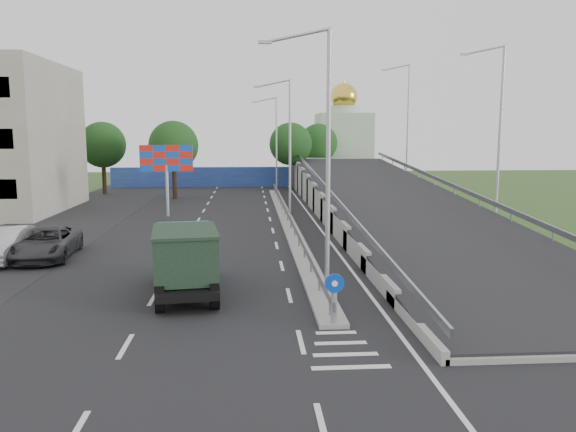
{
  "coord_description": "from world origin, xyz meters",
  "views": [
    {
      "loc": [
        -2.74,
        -15.4,
        6.36
      ],
      "look_at": [
        -0.77,
        12.8,
        2.2
      ],
      "focal_mm": 35.0,
      "sensor_mm": 36.0,
      "label": 1
    }
  ],
  "objects": [
    {
      "name": "lamp_post_mid",
      "position": [
        0.11,
        26.0,
        5.81
      ],
      "size": [
        2.74,
        0.18,
        10.08
      ],
      "color": "#B2B5B7",
      "rests_on": "median"
    },
    {
      "name": "median",
      "position": [
        0.0,
        24.0,
        0.1
      ],
      "size": [
        1.0,
        44.0,
        0.2
      ],
      "primitive_type": "cube",
      "color": "gray",
      "rests_on": "ground"
    },
    {
      "name": "tree_left_far",
      "position": [
        -18.0,
        45.0,
        5.18
      ],
      "size": [
        4.8,
        4.8,
        7.6
      ],
      "color": "black",
      "rests_on": "ground"
    },
    {
      "name": "ground",
      "position": [
        0.0,
        0.0,
        0.0
      ],
      "size": [
        160.0,
        160.0,
        0.0
      ],
      "primitive_type": "plane",
      "color": "#2D4C1E",
      "rests_on": "ground"
    },
    {
      "name": "tree_ramp_far",
      "position": [
        6.0,
        55.0,
        5.18
      ],
      "size": [
        4.8,
        4.8,
        7.6
      ],
      "color": "black",
      "rests_on": "ground"
    },
    {
      "name": "dump_truck",
      "position": [
        -5.32,
        6.79,
        1.51
      ],
      "size": [
        3.04,
        6.42,
        2.72
      ],
      "rotation": [
        0.0,
        0.0,
        0.13
      ],
      "color": "black",
      "rests_on": "ground"
    },
    {
      "name": "parked_car_b",
      "position": [
        -14.99,
        13.22,
        0.84
      ],
      "size": [
        1.8,
        5.12,
        1.69
      ],
      "primitive_type": "imported",
      "rotation": [
        0.0,
        0.0,
        0.0
      ],
      "color": "#B4B2B8",
      "rests_on": "ground"
    },
    {
      "name": "lamp_post_near",
      "position": [
        0.11,
        6.0,
        5.81
      ],
      "size": [
        2.74,
        0.18,
        10.08
      ],
      "color": "#B2B5B7",
      "rests_on": "median"
    },
    {
      "name": "overpass_ramp",
      "position": [
        7.5,
        24.0,
        1.75
      ],
      "size": [
        10.0,
        50.0,
        3.5
      ],
      "color": "gray",
      "rests_on": "ground"
    },
    {
      "name": "parked_car_c",
      "position": [
        -13.13,
        13.6,
        0.79
      ],
      "size": [
        3.01,
        5.85,
        1.58
      ],
      "primitive_type": "imported",
      "rotation": [
        0.0,
        0.0,
        0.07
      ],
      "color": "#343439",
      "rests_on": "ground"
    },
    {
      "name": "billboard",
      "position": [
        -9.0,
        28.0,
        4.19
      ],
      "size": [
        4.0,
        0.24,
        5.5
      ],
      "color": "#B2B5B7",
      "rests_on": "ground"
    },
    {
      "name": "road_surface",
      "position": [
        -3.0,
        20.0,
        0.0
      ],
      "size": [
        26.0,
        90.0,
        0.04
      ],
      "primitive_type": "cube",
      "color": "black",
      "rests_on": "ground"
    },
    {
      "name": "tree_left_mid",
      "position": [
        -10.0,
        40.0,
        5.18
      ],
      "size": [
        4.8,
        4.8,
        7.6
      ],
      "color": "black",
      "rests_on": "ground"
    },
    {
      "name": "sign_bollard",
      "position": [
        0.0,
        2.17,
        1.03
      ],
      "size": [
        0.64,
        0.23,
        1.67
      ],
      "color": "black",
      "rests_on": "median"
    },
    {
      "name": "parking_strip",
      "position": [
        -16.0,
        20.0,
        0.0
      ],
      "size": [
        8.0,
        90.0,
        0.05
      ],
      "primitive_type": "cube",
      "color": "black",
      "rests_on": "ground"
    },
    {
      "name": "tree_median_far",
      "position": [
        2.0,
        48.0,
        5.18
      ],
      "size": [
        4.8,
        4.8,
        7.6
      ],
      "color": "black",
      "rests_on": "ground"
    },
    {
      "name": "blue_wall",
      "position": [
        -4.0,
        52.0,
        1.2
      ],
      "size": [
        30.0,
        0.5,
        2.4
      ],
      "primitive_type": "cube",
      "color": "#2B319E",
      "rests_on": "ground"
    },
    {
      "name": "church",
      "position": [
        10.0,
        60.0,
        5.31
      ],
      "size": [
        7.0,
        7.0,
        13.8
      ],
      "color": "#B2CCAD",
      "rests_on": "ground"
    },
    {
      "name": "lamp_post_far",
      "position": [
        0.11,
        46.0,
        5.81
      ],
      "size": [
        2.74,
        0.18,
        10.08
      ],
      "color": "#B2B5B7",
      "rests_on": "median"
    },
    {
      "name": "median_guardrail",
      "position": [
        0.0,
        24.0,
        0.75
      ],
      "size": [
        0.09,
        44.0,
        0.71
      ],
      "color": "gray",
      "rests_on": "median"
    }
  ]
}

